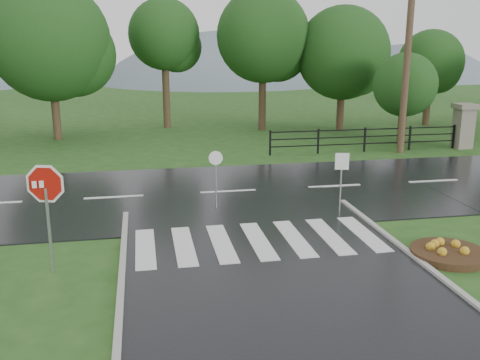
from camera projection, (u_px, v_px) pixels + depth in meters
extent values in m
plane|color=#244D19|center=(318.00, 342.00, 9.62)|extent=(120.00, 120.00, 0.00)
cube|color=black|center=(228.00, 192.00, 19.13)|extent=(90.00, 8.00, 0.04)
cube|color=silver|center=(145.00, 248.00, 13.83)|extent=(0.50, 2.80, 0.02)
cube|color=silver|center=(184.00, 245.00, 14.00)|extent=(0.50, 2.80, 0.02)
cube|color=silver|center=(222.00, 243.00, 14.18)|extent=(0.50, 2.80, 0.02)
cube|color=silver|center=(258.00, 240.00, 14.36)|extent=(0.50, 2.80, 0.02)
cube|color=silver|center=(294.00, 238.00, 14.54)|extent=(0.50, 2.80, 0.02)
cube|color=silver|center=(329.00, 236.00, 14.71)|extent=(0.50, 2.80, 0.02)
cube|color=silver|center=(363.00, 233.00, 14.89)|extent=(0.50, 2.80, 0.02)
cube|color=gray|center=(463.00, 128.00, 26.90)|extent=(0.80, 0.80, 2.00)
cube|color=#6B6659|center=(466.00, 106.00, 26.61)|extent=(1.00, 1.00, 0.24)
cube|color=black|center=(364.00, 144.00, 26.11)|extent=(9.50, 0.05, 0.05)
cube|color=black|center=(365.00, 137.00, 26.03)|extent=(9.50, 0.05, 0.05)
cube|color=black|center=(365.00, 129.00, 25.94)|extent=(9.50, 0.05, 0.05)
cube|color=black|center=(270.00, 143.00, 25.22)|extent=(0.08, 0.08, 1.20)
cube|color=black|center=(453.00, 137.00, 26.91)|extent=(0.08, 0.08, 1.20)
sphere|color=slate|center=(222.00, 202.00, 77.23)|extent=(48.00, 48.00, 48.00)
sphere|color=slate|center=(404.00, 165.00, 81.11)|extent=(36.00, 36.00, 36.00)
cube|color=#939399|center=(49.00, 231.00, 12.31)|extent=(0.06, 0.06, 2.03)
cylinder|color=white|center=(45.00, 184.00, 12.04)|extent=(1.18, 0.36, 1.22)
cylinder|color=#A9120B|center=(45.00, 184.00, 12.03)|extent=(1.03, 0.32, 1.06)
cylinder|color=#332111|center=(449.00, 254.00, 13.37)|extent=(1.88, 1.88, 0.19)
cube|color=#939399|center=(341.00, 185.00, 16.68)|extent=(0.04, 0.04, 1.80)
cube|color=white|center=(342.00, 161.00, 16.47)|extent=(0.42, 0.12, 0.52)
cylinder|color=#939399|center=(216.00, 182.00, 17.04)|extent=(0.05, 0.05, 1.78)
cylinder|color=white|center=(216.00, 158.00, 16.82)|extent=(0.44, 0.07, 0.44)
cylinder|color=#473523|center=(408.00, 52.00, 24.83)|extent=(0.32, 0.32, 9.55)
cylinder|color=#3D2B1C|center=(402.00, 120.00, 27.79)|extent=(0.42, 0.42, 2.58)
sphere|color=#153D13|center=(405.00, 85.00, 27.34)|extent=(3.26, 3.26, 3.26)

